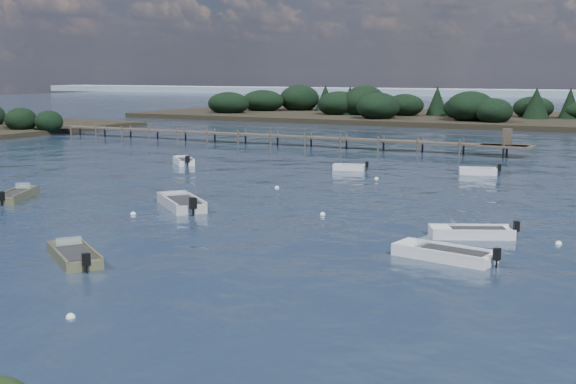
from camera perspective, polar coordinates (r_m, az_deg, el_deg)
The scene contains 18 objects.
ground at distance 85.91m, azimuth 15.72°, elevation 3.68°, with size 400.00×400.00×0.00m, color #162335.
tender_far_grey at distance 64.93m, azimuth -8.25°, elevation 2.34°, with size 3.38×3.33×1.22m.
tender_far_white at distance 60.46m, azimuth 4.85°, elevation 1.86°, with size 2.99×1.66×1.00m.
dinghy_near_olive at distance 32.73m, azimuth -16.55°, elevation -4.97°, with size 4.29×3.58×1.09m.
dinghy_mid_grey at distance 43.97m, azimuth -8.44°, elevation -1.01°, with size 4.89×4.49×1.33m.
dinghy_mid_white_a at distance 32.39m, azimuth 12.19°, elevation -4.93°, with size 4.77×2.36×1.10m.
dinghy_mid_white_b at distance 36.91m, azimuth 14.25°, elevation -3.26°, with size 4.31×3.09×1.08m.
dinghy_extra_a at distance 49.69m, azimuth -20.59°, elevation -0.34°, with size 3.11×4.62×1.17m.
tender_far_grey_b at distance 59.72m, azimuth 14.78°, elevation 1.50°, with size 3.30×1.95×1.11m.
buoy_a at distance 25.37m, azimuth -16.79°, elevation -9.50°, with size 0.32×0.32×0.32m, color white.
buoy_b at distance 32.89m, azimuth 9.09°, elevation -4.88°, with size 0.32×0.32×0.32m, color white.
buoy_c at distance 42.46m, azimuth -12.14°, elevation -1.73°, with size 0.32×0.32×0.32m, color white.
buoy_d at distance 36.70m, azimuth 20.60°, elevation -3.87°, with size 0.32×0.32×0.32m, color white.
buoy_e at distance 55.72m, azimuth 7.00°, elevation 1.03°, with size 0.32×0.32×0.32m, color white.
buoy_extra_a at distance 50.94m, azimuth -0.88°, elevation 0.31°, with size 0.32×0.32×0.32m, color white.
buoy_extra_b at distance 41.42m, azimuth 2.76°, elevation -1.81°, with size 0.32×0.32×0.32m, color white.
jetty at distance 81.95m, azimuth -1.12°, elevation 4.46°, with size 64.50×3.20×3.40m.
distant_haze at distance 275.61m, azimuth 4.47°, elevation 7.70°, with size 280.00×20.00×2.40m, color #90A1B2.
Camera 1 is at (17.14, -23.80, 8.04)m, focal length 45.00 mm.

